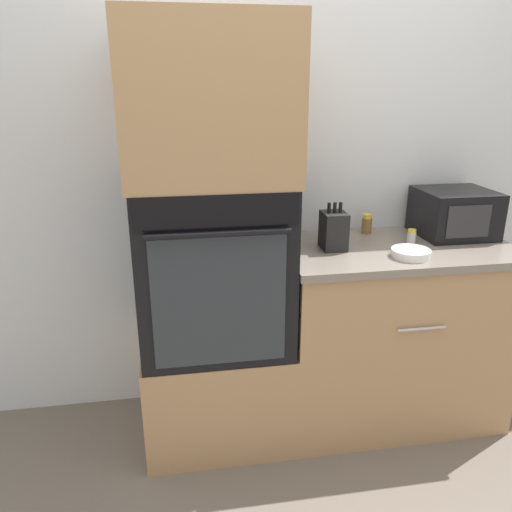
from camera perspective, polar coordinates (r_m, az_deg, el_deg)
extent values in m
plane|color=#6B6056|center=(2.47, 4.69, -22.18)|extent=(12.00, 12.00, 0.00)
cube|color=silver|center=(2.50, 1.95, 10.40)|extent=(8.00, 0.05, 2.50)
cube|color=#A87F56|center=(2.51, -4.53, -14.23)|extent=(0.67, 0.60, 0.50)
cube|color=black|center=(2.23, -4.95, -0.76)|extent=(0.65, 0.59, 0.74)
cube|color=black|center=(1.85, -4.45, 5.08)|extent=(0.62, 0.01, 0.13)
cube|color=#3FBFF2|center=(1.85, -4.44, 5.06)|extent=(0.09, 0.00, 0.03)
cube|color=#282D33|center=(1.97, -4.18, -5.16)|extent=(0.53, 0.01, 0.56)
cylinder|color=black|center=(1.84, -4.30, 2.49)|extent=(0.55, 0.02, 0.02)
cube|color=#A87F56|center=(2.10, -5.51, 17.16)|extent=(0.67, 0.60, 0.63)
cube|color=#A87F56|center=(2.62, 14.87, -8.66)|extent=(1.07, 0.60, 0.88)
cube|color=slate|center=(2.44, 15.78, 0.84)|extent=(1.09, 0.63, 0.03)
cylinder|color=#B7B7BC|center=(2.28, 18.43, -7.90)|extent=(0.22, 0.01, 0.01)
cube|color=black|center=(2.66, 21.70, 4.61)|extent=(0.35, 0.32, 0.23)
cube|color=#28282B|center=(2.51, 23.13, 3.64)|extent=(0.22, 0.01, 0.15)
cube|color=black|center=(2.29, 8.86, 2.88)|extent=(0.11, 0.13, 0.17)
cylinder|color=black|center=(2.26, 8.35, 5.48)|extent=(0.02, 0.02, 0.04)
cylinder|color=black|center=(2.27, 9.00, 5.50)|extent=(0.02, 0.02, 0.04)
cylinder|color=black|center=(2.28, 9.64, 5.51)|extent=(0.02, 0.02, 0.04)
cylinder|color=white|center=(2.28, 17.27, 0.32)|extent=(0.17, 0.17, 0.04)
cylinder|color=#427047|center=(2.45, 7.73, 2.65)|extent=(0.04, 0.04, 0.06)
cylinder|color=#B7B7BC|center=(2.44, 7.77, 3.50)|extent=(0.04, 0.04, 0.02)
cylinder|color=silver|center=(2.51, 8.84, 2.96)|extent=(0.06, 0.06, 0.06)
cylinder|color=black|center=(2.50, 8.89, 3.76)|extent=(0.05, 0.05, 0.02)
cylinder|color=brown|center=(2.58, 12.54, 3.41)|extent=(0.05, 0.05, 0.08)
cylinder|color=gold|center=(2.57, 12.61, 4.45)|extent=(0.05, 0.05, 0.02)
cylinder|color=silver|center=(2.46, 17.33, 1.93)|extent=(0.04, 0.04, 0.06)
cylinder|color=gold|center=(2.45, 17.41, 2.75)|extent=(0.04, 0.04, 0.02)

